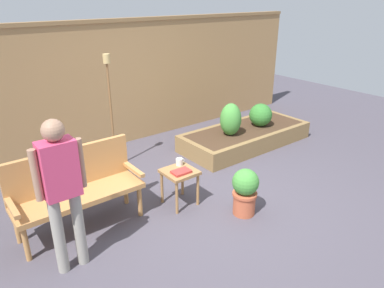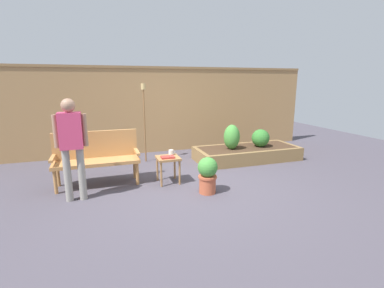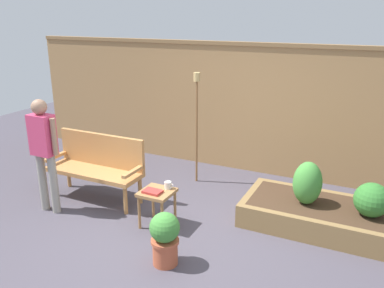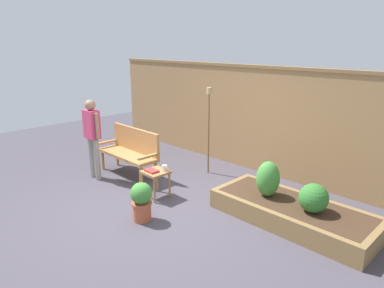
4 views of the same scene
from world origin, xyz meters
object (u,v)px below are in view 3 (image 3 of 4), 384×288
(potted_boxwood, at_px, (165,237))
(person_by_bench, at_px, (44,146))
(shrub_near_bench, at_px, (307,183))
(tiki_torch, at_px, (197,109))
(cup_on_table, at_px, (168,185))
(garden_bench, at_px, (97,162))
(side_table, at_px, (157,197))
(shrub_far_corner, at_px, (372,200))
(book_on_table, at_px, (153,192))

(potted_boxwood, relative_size, person_by_bench, 0.39)
(shrub_near_bench, relative_size, tiki_torch, 0.32)
(cup_on_table, bearing_deg, garden_bench, 169.97)
(cup_on_table, relative_size, tiki_torch, 0.07)
(side_table, distance_m, shrub_far_corner, 2.57)
(garden_bench, bearing_deg, shrub_near_bench, 9.61)
(book_on_table, distance_m, tiki_torch, 1.72)
(book_on_table, bearing_deg, shrub_far_corner, 22.12)
(garden_bench, bearing_deg, potted_boxwood, -31.19)
(side_table, relative_size, tiki_torch, 0.27)
(garden_bench, relative_size, tiki_torch, 0.82)
(book_on_table, xyz_separation_m, shrub_far_corner, (2.45, 0.91, 0.01))
(cup_on_table, relative_size, book_on_table, 0.55)
(garden_bench, xyz_separation_m, shrub_far_corner, (3.63, 0.49, -0.04))
(shrub_near_bench, height_order, tiki_torch, tiki_torch)
(garden_bench, height_order, shrub_far_corner, garden_bench)
(shrub_near_bench, distance_m, tiki_torch, 2.05)
(side_table, height_order, shrub_far_corner, shrub_far_corner)
(garden_bench, xyz_separation_m, potted_boxwood, (1.70, -1.03, -0.22))
(shrub_far_corner, bearing_deg, garden_bench, -172.34)
(side_table, bearing_deg, garden_bench, 163.56)
(potted_boxwood, height_order, person_by_bench, person_by_bench)
(book_on_table, bearing_deg, garden_bench, 162.15)
(garden_bench, bearing_deg, shrub_far_corner, 7.66)
(tiki_torch, bearing_deg, shrub_far_corner, -14.26)
(side_table, xyz_separation_m, cup_on_table, (0.09, 0.13, 0.13))
(cup_on_table, xyz_separation_m, shrub_near_bench, (1.59, 0.72, 0.05))
(garden_bench, height_order, book_on_table, garden_bench)
(tiki_torch, bearing_deg, side_table, -83.96)
(shrub_far_corner, bearing_deg, person_by_bench, -164.02)
(tiki_torch, bearing_deg, shrub_near_bench, -19.67)
(shrub_near_bench, distance_m, shrub_far_corner, 0.75)
(person_by_bench, bearing_deg, tiki_torch, 52.52)
(shrub_near_bench, distance_m, person_by_bench, 3.42)
(potted_boxwood, bearing_deg, shrub_near_bench, 51.95)
(side_table, height_order, tiki_torch, tiki_torch)
(garden_bench, xyz_separation_m, side_table, (1.21, -0.36, -0.15))
(shrub_near_bench, bearing_deg, side_table, -153.32)
(cup_on_table, bearing_deg, side_table, -126.10)
(person_by_bench, bearing_deg, shrub_far_corner, 15.98)
(shrub_near_bench, relative_size, person_by_bench, 0.36)
(cup_on_table, height_order, person_by_bench, person_by_bench)
(side_table, height_order, potted_boxwood, potted_boxwood)
(tiki_torch, bearing_deg, garden_bench, -132.41)
(potted_boxwood, xyz_separation_m, tiki_torch, (-0.65, 2.17, 0.87))
(cup_on_table, bearing_deg, shrub_near_bench, 24.33)
(side_table, distance_m, shrub_near_bench, 1.89)
(garden_bench, bearing_deg, book_on_table, -19.59)
(garden_bench, relative_size, book_on_table, 6.22)
(shrub_near_bench, relative_size, shrub_far_corner, 1.35)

